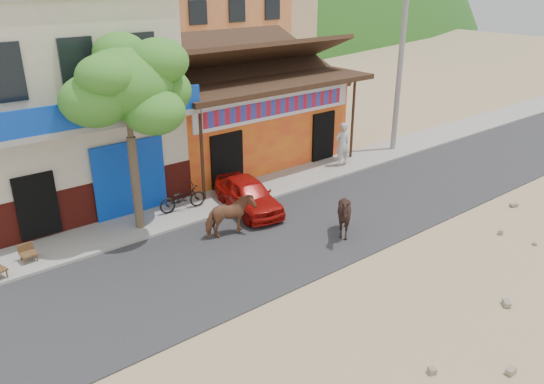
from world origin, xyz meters
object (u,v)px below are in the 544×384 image
(utility_pole, at_px, (401,61))
(cow_dark, at_px, (344,216))
(red_car, at_px, (248,195))
(cafe_chair_right, at_px, (27,247))
(scooter, at_px, (182,198))
(pedestrian, at_px, (342,144))
(tree, at_px, (131,137))
(cow_tan, at_px, (230,216))

(utility_pole, xyz_separation_m, cow_dark, (-8.06, -4.68, -3.36))
(red_car, xyz_separation_m, cafe_chair_right, (-7.04, 0.94, -0.05))
(scooter, distance_m, pedestrian, 7.58)
(utility_pole, bearing_deg, tree, -179.10)
(cow_tan, xyz_separation_m, red_car, (1.58, 1.21, -0.08))
(tree, distance_m, cafe_chair_right, 4.28)
(red_car, bearing_deg, tree, 174.47)
(cow_tan, xyz_separation_m, cow_dark, (2.72, -2.28, 0.06))
(tree, distance_m, pedestrian, 9.53)
(cow_dark, xyz_separation_m, red_car, (-1.14, 3.48, -0.14))
(scooter, bearing_deg, cafe_chair_right, 98.82)
(pedestrian, bearing_deg, red_car, 19.76)
(tree, relative_size, utility_pole, 0.75)
(pedestrian, bearing_deg, cow_tan, 26.43)
(tree, xyz_separation_m, red_car, (3.60, -1.00, -2.50))
(cow_tan, bearing_deg, cow_dark, -123.78)
(cow_tan, bearing_deg, cafe_chair_right, 74.59)
(cow_tan, bearing_deg, red_car, -46.61)
(utility_pole, height_order, red_car, utility_pole)
(cow_tan, height_order, red_car, cow_tan)
(utility_pole, xyz_separation_m, scooter, (-11.06, 0.07, -3.56))
(tree, xyz_separation_m, cafe_chair_right, (-3.44, -0.06, -2.55))
(utility_pole, bearing_deg, red_car, -172.57)
(tree, relative_size, cow_tan, 3.86)
(cow_dark, relative_size, red_car, 0.42)
(tree, distance_m, red_car, 4.50)
(cow_tan, height_order, scooter, cow_tan)
(utility_pole, bearing_deg, scooter, 179.61)
(utility_pole, bearing_deg, cow_tan, -167.42)
(cow_dark, relative_size, pedestrian, 0.77)
(cafe_chair_right, bearing_deg, red_car, -9.61)
(cow_tan, distance_m, cafe_chair_right, 5.87)
(scooter, bearing_deg, cow_tan, -168.45)
(cow_tan, xyz_separation_m, cafe_chair_right, (-5.46, 2.15, -0.12))
(cow_tan, relative_size, red_car, 0.46)
(cow_tan, relative_size, cow_dark, 1.09)
(pedestrian, distance_m, cafe_chair_right, 12.75)
(tree, bearing_deg, pedestrian, 0.56)
(red_car, xyz_separation_m, pedestrian, (5.70, 1.09, 0.43))
(cow_dark, relative_size, cafe_chair_right, 1.58)
(scooter, xyz_separation_m, pedestrian, (7.56, -0.18, 0.48))
(cafe_chair_right, bearing_deg, utility_pole, -1.07)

